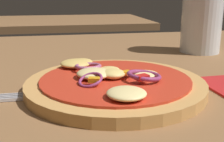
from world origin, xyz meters
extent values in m
cube|color=brown|center=(0.00, 0.00, 0.01)|extent=(1.47, 1.03, 0.03)
cylinder|color=tan|center=(0.05, 0.00, 0.04)|extent=(0.24, 0.24, 0.01)
cylinder|color=red|center=(0.05, 0.00, 0.04)|extent=(0.20, 0.20, 0.00)
ellipsoid|color=#F4DB8E|center=(0.04, -0.07, 0.05)|extent=(0.04, 0.04, 0.01)
ellipsoid|color=#F4DB8E|center=(0.09, 0.00, 0.05)|extent=(0.03, 0.03, 0.01)
ellipsoid|color=#E5BC60|center=(0.00, 0.07, 0.05)|extent=(0.05, 0.05, 0.01)
ellipsoid|color=#EFCC72|center=(0.04, 0.03, 0.05)|extent=(0.03, 0.03, 0.01)
ellipsoid|color=#F4DB8E|center=(0.02, 0.01, 0.05)|extent=(0.05, 0.05, 0.01)
ellipsoid|color=#E5BC60|center=(0.01, 0.08, 0.05)|extent=(0.03, 0.03, 0.01)
ellipsoid|color=#EFCC72|center=(0.04, 0.00, 0.05)|extent=(0.03, 0.03, 0.01)
torus|color=#93386B|center=(0.01, -0.02, 0.05)|extent=(0.04, 0.04, 0.01)
torus|color=#B25984|center=(0.02, 0.04, 0.05)|extent=(0.04, 0.04, 0.01)
torus|color=#93386B|center=(0.08, -0.02, 0.05)|extent=(0.05, 0.05, 0.01)
cube|color=red|center=(0.07, -0.03, 0.05)|extent=(0.02, 0.02, 0.01)
cube|color=orange|center=(0.06, 0.00, 0.05)|extent=(0.02, 0.01, 0.01)
cube|color=orange|center=(0.02, -0.03, 0.05)|extent=(0.02, 0.01, 0.01)
cube|color=silver|center=(-0.09, -0.02, 0.03)|extent=(0.04, 0.00, 0.00)
cube|color=silver|center=(-0.09, -0.01, 0.03)|extent=(0.04, 0.00, 0.00)
cube|color=silver|center=(-0.09, -0.01, 0.03)|extent=(0.04, 0.00, 0.00)
cube|color=silver|center=(-0.09, 0.00, 0.03)|extent=(0.04, 0.00, 0.00)
cylinder|color=silver|center=(0.28, 0.21, 0.10)|extent=(0.08, 0.08, 0.15)
cylinder|color=#9E510F|center=(0.28, 0.21, 0.08)|extent=(0.07, 0.07, 0.10)
cube|color=brown|center=(0.03, 1.02, 0.01)|extent=(0.74, 0.50, 0.03)
camera|label=1|loc=(-0.03, -0.36, 0.16)|focal=46.34mm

